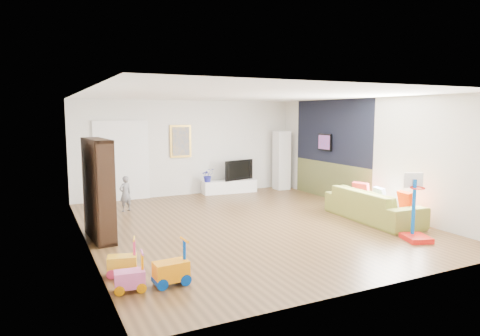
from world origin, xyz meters
name	(u,v)px	position (x,y,z in m)	size (l,w,h in m)	color
floor	(248,224)	(0.00, 0.00, 0.00)	(6.50, 7.50, 0.00)	brown
ceiling	(249,95)	(0.00, 0.00, 2.70)	(6.50, 7.50, 0.00)	white
wall_back	(189,148)	(0.00, 3.75, 1.35)	(6.50, 0.00, 2.70)	silver
wall_front	(380,189)	(0.00, -3.75, 1.35)	(6.50, 0.00, 2.70)	white
wall_left	(84,169)	(-3.25, 0.00, 1.35)	(0.00, 7.50, 2.70)	white
wall_right	(368,154)	(3.25, 0.00, 1.35)	(0.00, 7.50, 2.70)	silver
navy_accent	(331,131)	(3.23, 1.40, 1.85)	(0.01, 3.20, 1.70)	black
olive_wainscot	(330,181)	(3.23, 1.40, 0.50)	(0.01, 3.20, 1.00)	brown
doorway	(122,162)	(-1.90, 3.71, 1.05)	(1.45, 0.06, 2.10)	white
painting_back	(181,141)	(-0.25, 3.71, 1.55)	(0.62, 0.06, 0.92)	gold
artwork_right	(325,142)	(3.17, 1.60, 1.55)	(0.04, 0.56, 0.46)	#7F3F8C
media_console	(229,187)	(1.14, 3.45, 0.19)	(1.61, 0.40, 0.38)	white
tall_cabinet	(282,160)	(2.86, 3.32, 0.90)	(0.42, 0.42, 1.79)	white
bookshelf	(98,189)	(-2.99, 0.26, 0.93)	(0.33, 1.28, 1.87)	black
sofa	(373,205)	(2.60, -0.91, 0.34)	(2.32, 0.91, 0.68)	olive
basketball_hoop	(418,207)	(2.22, -2.44, 0.62)	(0.43, 0.52, 1.25)	red
ride_on_yellow	(122,257)	(-2.97, -1.81, 0.27)	(0.41, 0.25, 0.54)	gold
ride_on_orange	(171,263)	(-2.44, -2.45, 0.31)	(0.46, 0.29, 0.62)	orange
ride_on_pink	(129,272)	(-2.99, -2.42, 0.26)	(0.39, 0.24, 0.52)	#D5589D
child	(125,194)	(-2.10, 2.33, 0.43)	(0.31, 0.21, 0.86)	slate
tv	(237,170)	(1.39, 3.46, 0.67)	(1.03, 0.14, 0.59)	black
vase_plant	(208,175)	(0.45, 3.41, 0.57)	(0.36, 0.31, 0.40)	navy
pillow_left	(406,201)	(2.82, -1.62, 0.54)	(0.10, 0.39, 0.39)	#C52700
pillow_center	(380,195)	(2.80, -0.92, 0.54)	(0.09, 0.36, 0.36)	white
pillow_right	(361,191)	(2.83, -0.27, 0.54)	(0.10, 0.39, 0.39)	red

